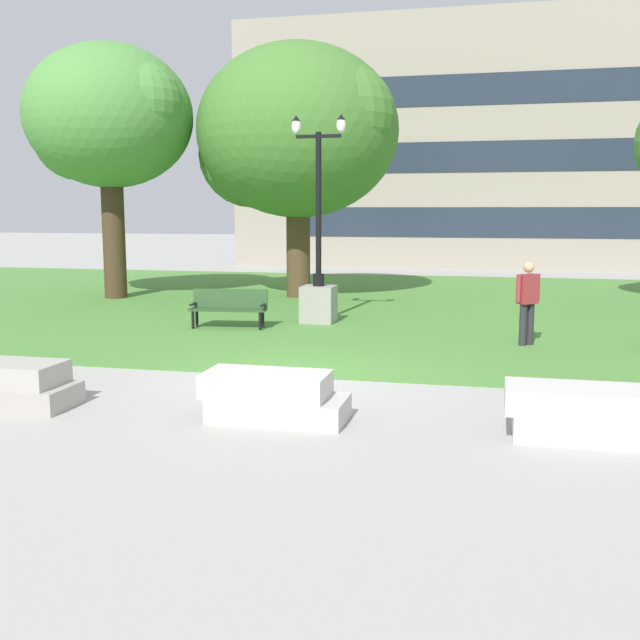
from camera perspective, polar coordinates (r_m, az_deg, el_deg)
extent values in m
plane|color=#A3A09B|center=(12.54, -2.18, -4.40)|extent=(140.00, 140.00, 0.00)
cube|color=#4C8438|center=(22.20, 4.64, 1.21)|extent=(40.00, 20.00, 0.02)
cube|color=#9E9991|center=(11.57, -22.43, -5.31)|extent=(1.80, 0.90, 0.32)
cube|color=#A6A098|center=(11.56, -22.92, -3.72)|extent=(1.66, 0.83, 0.32)
cube|color=#BCB7B2|center=(10.02, -3.14, -6.74)|extent=(1.80, 0.90, 0.32)
cube|color=beige|center=(9.99, -4.10, -4.90)|extent=(1.66, 0.83, 0.32)
cube|color=#BCB7B2|center=(9.78, 19.78, -7.61)|extent=(1.80, 0.90, 0.32)
cube|color=beige|center=(9.68, 18.82, -5.77)|extent=(1.66, 0.83, 0.32)
cube|color=#284723|center=(17.64, -7.03, 0.79)|extent=(1.84, 0.62, 0.05)
cube|color=#284723|center=(17.85, -6.85, 1.62)|extent=(1.80, 0.31, 0.46)
cube|color=black|center=(17.85, -9.66, 1.21)|extent=(0.10, 0.40, 0.04)
cube|color=black|center=(17.43, -4.36, 1.14)|extent=(0.10, 0.40, 0.04)
cylinder|color=black|center=(17.73, -9.65, 0.01)|extent=(0.07, 0.07, 0.41)
cylinder|color=black|center=(17.34, -4.59, -0.08)|extent=(0.07, 0.07, 0.41)
cylinder|color=black|center=(18.03, -9.36, 0.16)|extent=(0.07, 0.07, 0.41)
cylinder|color=black|center=(17.65, -4.37, 0.07)|extent=(0.07, 0.07, 0.41)
cube|color=gray|center=(18.46, -0.11, 1.22)|extent=(0.80, 0.80, 0.90)
cylinder|color=black|center=(18.39, -0.11, 3.07)|extent=(0.28, 0.28, 0.30)
cylinder|color=black|center=(18.31, -0.11, 8.37)|extent=(0.14, 0.14, 3.70)
cube|color=black|center=(18.40, -0.11, 13.83)|extent=(1.10, 0.08, 0.08)
ellipsoid|color=white|center=(18.55, -1.82, 14.52)|extent=(0.22, 0.22, 0.36)
cone|color=black|center=(18.58, -1.83, 15.12)|extent=(0.20, 0.20, 0.13)
ellipsoid|color=white|center=(18.30, 1.62, 14.61)|extent=(0.22, 0.22, 0.36)
cone|color=black|center=(18.33, 1.62, 15.21)|extent=(0.20, 0.20, 0.13)
cylinder|color=#4C3823|center=(23.87, -1.67, 5.92)|extent=(0.75, 0.75, 3.45)
ellipsoid|color=#42752D|center=(23.98, -1.70, 14.19)|extent=(6.28, 6.28, 5.34)
sphere|color=#42752D|center=(25.01, -5.24, 12.47)|extent=(3.45, 3.45, 3.45)
sphere|color=#42752D|center=(23.05, 1.79, 15.21)|extent=(3.14, 3.14, 3.14)
cylinder|color=#42301E|center=(24.43, -15.45, 6.55)|extent=(0.70, 0.70, 4.19)
ellipsoid|color=#4C893D|center=(24.59, -15.77, 14.72)|extent=(5.11, 5.11, 4.34)
sphere|color=#4C893D|center=(25.67, -17.99, 13.20)|extent=(2.81, 2.81, 2.81)
sphere|color=#4C893D|center=(23.59, -13.60, 15.71)|extent=(2.55, 2.55, 2.55)
cylinder|color=#28282D|center=(15.83, 15.21, -0.35)|extent=(0.15, 0.15, 0.86)
cylinder|color=#28282D|center=(15.97, 15.72, -0.29)|extent=(0.15, 0.15, 0.86)
cube|color=maroon|center=(15.81, 15.57, 2.30)|extent=(0.46, 0.45, 0.60)
cylinder|color=maroon|center=(15.63, 14.89, 2.34)|extent=(0.14, 0.14, 0.55)
cylinder|color=maroon|center=(15.99, 16.23, 2.42)|extent=(0.14, 0.14, 0.55)
sphere|color=tan|center=(15.77, 15.63, 3.89)|extent=(0.22, 0.22, 0.22)
cube|color=gray|center=(36.45, 11.23, 13.19)|extent=(22.75, 1.00, 11.85)
cube|color=#232D3D|center=(35.81, 11.03, 7.32)|extent=(17.06, 0.03, 1.40)
cube|color=#232D3D|center=(35.88, 11.17, 12.11)|extent=(17.06, 0.03, 1.40)
cube|color=#232D3D|center=(36.21, 11.31, 16.85)|extent=(17.06, 0.03, 1.40)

